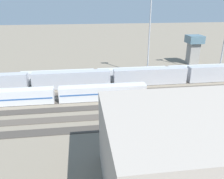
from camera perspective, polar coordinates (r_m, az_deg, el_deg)
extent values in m
plane|color=#756B5B|center=(62.83, -1.05, -2.35)|extent=(400.00, 400.00, 0.00)
cube|color=#4C443D|center=(76.71, -2.38, 2.16)|extent=(140.00, 2.80, 0.12)
cube|color=#4C443D|center=(72.02, -2.00, 0.87)|extent=(140.00, 2.80, 0.12)
cube|color=#4C443D|center=(67.39, -1.56, -0.61)|extent=(140.00, 2.80, 0.12)
cube|color=#3D3833|center=(62.81, -1.05, -2.30)|extent=(140.00, 2.80, 0.12)
cube|color=#3D3833|center=(58.29, -0.47, -4.26)|extent=(140.00, 2.80, 0.12)
cube|color=#4C443D|center=(53.87, 0.22, -6.53)|extent=(140.00, 2.80, 0.12)
cube|color=#3D3833|center=(49.55, 1.03, -9.21)|extent=(140.00, 2.80, 0.12)
cube|color=silver|center=(61.92, -2.20, -0.70)|extent=(23.00, 3.00, 3.80)
cube|color=#285193|center=(61.87, -2.21, -0.58)|extent=(22.40, 3.06, 0.36)
cube|color=silver|center=(64.48, -24.14, -1.73)|extent=(23.00, 3.00, 3.80)
cube|color=#285193|center=(64.55, -24.12, -1.88)|extent=(22.40, 3.06, 0.36)
cube|color=#A8AAB2|center=(84.16, 25.30, 3.67)|extent=(23.00, 3.00, 5.00)
cube|color=#A8AAB2|center=(73.96, 9.28, 3.25)|extent=(23.00, 3.00, 5.00)
cube|color=#A8AAB2|center=(70.92, -9.81, 2.42)|extent=(23.00, 3.00, 5.00)
cube|color=silver|center=(86.12, 20.97, 4.27)|extent=(23.00, 3.00, 3.80)
cube|color=silver|center=(77.61, 5.01, 3.85)|extent=(23.00, 3.00, 3.80)
cube|color=silver|center=(76.16, -13.08, 3.02)|extent=(23.00, 3.00, 3.80)
cube|color=#D85914|center=(57.23, 16.21, -3.62)|extent=(10.00, 3.00, 3.60)
cube|color=#D85914|center=(55.12, 13.61, -1.49)|extent=(3.00, 2.70, 1.40)
cylinder|color=#9EA0A5|center=(79.34, 9.10, 12.90)|extent=(0.44, 0.44, 27.89)
cube|color=gray|center=(101.82, 19.15, 8.31)|extent=(4.00, 4.00, 8.60)
cube|color=slate|center=(100.78, 19.55, 11.51)|extent=(6.00, 6.00, 3.00)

